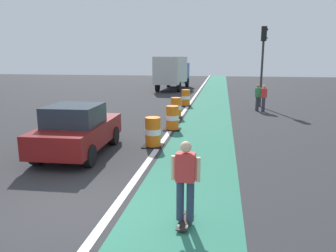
% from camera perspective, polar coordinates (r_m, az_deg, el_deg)
% --- Properties ---
extents(ground_plane, '(100.00, 100.00, 0.00)m').
position_cam_1_polar(ground_plane, '(7.44, -17.07, -14.30)').
color(ground_plane, '#2D2D30').
extents(bike_lane_strip, '(2.50, 80.00, 0.01)m').
position_cam_1_polar(bike_lane_strip, '(18.22, 7.05, 1.78)').
color(bike_lane_strip, '#2D755B').
rests_on(bike_lane_strip, ground).
extents(lane_divider_stripe, '(0.20, 80.00, 0.01)m').
position_cam_1_polar(lane_divider_stripe, '(18.34, 2.36, 1.93)').
color(lane_divider_stripe, silver).
rests_on(lane_divider_stripe, ground).
extents(skateboarder_on_lane, '(0.57, 0.81, 1.69)m').
position_cam_1_polar(skateboarder_on_lane, '(6.32, 3.08, -9.53)').
color(skateboarder_on_lane, black).
rests_on(skateboarder_on_lane, ground).
extents(parked_sedan_nearest, '(2.05, 4.17, 1.70)m').
position_cam_1_polar(parked_sedan_nearest, '(11.27, -15.61, -0.68)').
color(parked_sedan_nearest, maroon).
rests_on(parked_sedan_nearest, ground).
extents(traffic_barrel_front, '(0.73, 0.73, 1.09)m').
position_cam_1_polar(traffic_barrel_front, '(11.84, -2.66, -1.13)').
color(traffic_barrel_front, orange).
rests_on(traffic_barrel_front, ground).
extents(traffic_barrel_mid, '(0.73, 0.73, 1.09)m').
position_cam_1_polar(traffic_barrel_mid, '(14.55, 0.77, 1.37)').
color(traffic_barrel_mid, orange).
rests_on(traffic_barrel_mid, ground).
extents(traffic_barrel_back, '(0.73, 0.73, 1.09)m').
position_cam_1_polar(traffic_barrel_back, '(17.50, 1.42, 3.20)').
color(traffic_barrel_back, orange).
rests_on(traffic_barrel_back, ground).
extents(traffic_barrel_far, '(0.73, 0.73, 1.09)m').
position_cam_1_polar(traffic_barrel_far, '(21.77, 3.14, 4.94)').
color(traffic_barrel_far, orange).
rests_on(traffic_barrel_far, ground).
extents(delivery_truck_down_block, '(2.63, 7.69, 3.23)m').
position_cam_1_polar(delivery_truck_down_block, '(32.78, 0.84, 9.66)').
color(delivery_truck_down_block, beige).
rests_on(delivery_truck_down_block, ground).
extents(traffic_light_corner, '(0.41, 0.32, 5.10)m').
position_cam_1_polar(traffic_light_corner, '(22.00, 16.35, 12.31)').
color(traffic_light_corner, '#2D2D2D').
rests_on(traffic_light_corner, ground).
extents(pedestrian_crossing, '(0.34, 0.20, 1.61)m').
position_cam_1_polar(pedestrian_crossing, '(20.35, 15.47, 4.96)').
color(pedestrian_crossing, '#33333D').
rests_on(pedestrian_crossing, ground).
extents(pedestrian_waiting, '(0.34, 0.20, 1.61)m').
position_cam_1_polar(pedestrian_waiting, '(20.18, 16.48, 4.85)').
color(pedestrian_waiting, '#33333D').
rests_on(pedestrian_waiting, ground).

